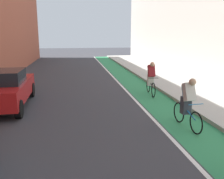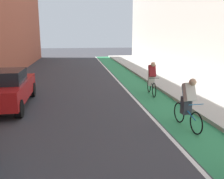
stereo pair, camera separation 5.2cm
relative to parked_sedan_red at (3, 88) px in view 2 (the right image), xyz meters
The scene contains 8 objects.
ground_plane 3.26m from the parked_sedan_red, 11.36° to the left, with size 87.35×87.35×0.00m, color #38383D.
bike_lane_paint 7.02m from the parked_sedan_red, 22.11° to the left, with size 1.60×39.70×0.00m, color #2D8451.
lane_divider_stripe 6.20m from the parked_sedan_red, 25.26° to the left, with size 0.12×39.70×0.00m, color white.
sidewalk_right 9.27m from the parked_sedan_red, 16.48° to the left, with size 3.22×39.70×0.14m, color #A8A59E.
building_facade_right 13.15m from the parked_sedan_red, 21.60° to the left, with size 2.40×35.70×9.36m, color #B2ADA3.
parked_sedan_red is the anchor object (origin of this frame).
cyclist_trailing 7.13m from the parked_sedan_red, 27.22° to the right, with size 0.48×1.73×1.62m.
cyclist_far 6.67m from the parked_sedan_red, 10.12° to the left, with size 0.48×1.74×1.63m.
Camera 2 is at (-0.19, 4.94, 2.90)m, focal length 39.82 mm.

